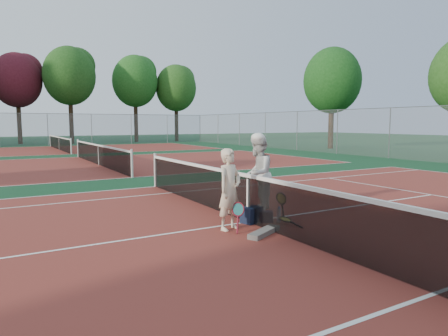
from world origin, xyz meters
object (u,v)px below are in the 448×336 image
object	(u,v)px
player_a	(230,189)
racket_red	(238,217)
net_main	(248,198)
player_b	(258,174)
sports_bag_purple	(266,217)
sports_bag_navy	(252,215)
racket_spare	(285,221)
racket_black_held	(281,206)
water_bottle	(279,215)

from	to	relation	value
player_a	racket_red	world-z (taller)	player_a
net_main	player_a	distance (m)	0.76
player_a	player_b	world-z (taller)	player_b
sports_bag_purple	player_a	bearing A→B (deg)	-173.00
racket_red	sports_bag_navy	bearing A→B (deg)	-19.02
player_a	sports_bag_navy	distance (m)	0.95
racket_red	net_main	bearing A→B (deg)	-12.58
player_b	racket_spare	bearing A→B (deg)	38.25
racket_black_held	sports_bag_purple	distance (m)	0.47
player_b	racket_red	size ratio (longest dim) A/B	3.25
sports_bag_navy	sports_bag_purple	xyz separation A→B (m)	(0.28, -0.11, -0.05)
net_main	sports_bag_purple	size ratio (longest dim) A/B	38.64
racket_red	player_a	bearing A→B (deg)	60.54
racket_spare	sports_bag_purple	xyz separation A→B (m)	(-0.24, 0.35, 0.05)
racket_black_held	sports_bag_navy	world-z (taller)	racket_black_held
net_main	racket_black_held	size ratio (longest dim) A/B	18.78
racket_spare	sports_bag_purple	bearing A→B (deg)	25.06
racket_black_held	racket_spare	xyz separation A→B (m)	(-0.19, -0.39, -0.22)
racket_black_held	sports_bag_purple	xyz separation A→B (m)	(-0.43, -0.04, -0.18)
racket_red	racket_spare	size ratio (longest dim) A/B	0.92
net_main	racket_spare	distance (m)	0.90
player_b	sports_bag_purple	distance (m)	1.34
player_a	racket_spare	bearing A→B (deg)	-31.26
sports_bag_navy	sports_bag_purple	world-z (taller)	sports_bag_navy
player_a	player_b	distance (m)	1.81
net_main	racket_black_held	bearing A→B (deg)	-10.91
sports_bag_navy	sports_bag_purple	distance (m)	0.31
net_main	sports_bag_purple	bearing A→B (deg)	-29.19
net_main	water_bottle	xyz separation A→B (m)	(0.55, -0.35, -0.36)
water_bottle	player_b	bearing A→B (deg)	77.67
sports_bag_navy	racket_spare	bearing A→B (deg)	-41.61
net_main	racket_red	distance (m)	0.77
sports_bag_navy	player_a	bearing A→B (deg)	-161.17
player_b	sports_bag_navy	size ratio (longest dim) A/B	4.24
net_main	racket_spare	xyz separation A→B (m)	(0.57, -0.53, -0.44)
racket_spare	water_bottle	xyz separation A→B (m)	(-0.02, 0.18, 0.08)
net_main	racket_red	size ratio (longest dim) A/B	20.02
racket_red	sports_bag_purple	bearing A→B (deg)	-34.93
player_b	sports_bag_purple	bearing A→B (deg)	22.38
player_b	racket_spare	world-z (taller)	player_b
player_b	racket_black_held	distance (m)	1.12
player_b	racket_spare	distance (m)	1.58
racket_spare	sports_bag_navy	bearing A→B (deg)	39.00
player_b	sports_bag_navy	bearing A→B (deg)	7.10
racket_red	racket_black_held	xyz separation A→B (m)	(1.31, 0.34, 0.02)
racket_red	water_bottle	distance (m)	1.11
player_b	water_bottle	xyz separation A→B (m)	(-0.25, -1.15, -0.74)
sports_bag_navy	water_bottle	world-z (taller)	sports_bag_navy
sports_bag_purple	water_bottle	bearing A→B (deg)	-37.47
player_b	racket_black_held	xyz separation A→B (m)	(-0.04, -0.95, -0.60)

